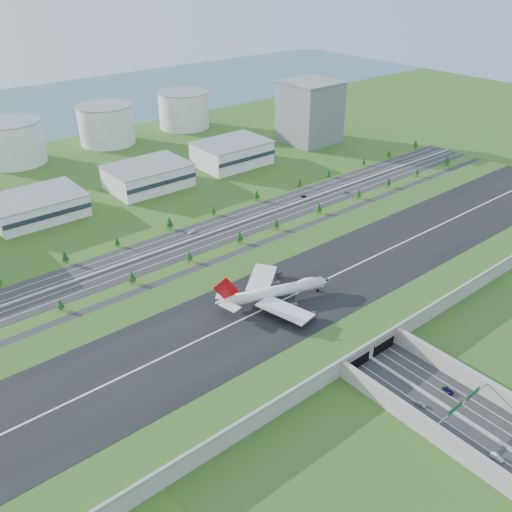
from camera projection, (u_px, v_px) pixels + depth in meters
ground at (293, 308)px, 273.99m from camera, size 1200.00×1200.00×0.00m
airfield_deck at (294, 302)px, 271.91m from camera, size 520.00×100.00×9.20m
underpass_road at (472, 417)px, 205.32m from camera, size 38.80×120.40×8.00m
sign_gantry_near at (463, 404)px, 206.55m from camera, size 38.70×0.70×9.80m
north_expressway at (190, 241)px, 337.97m from camera, size 560.00×36.00×0.12m
tree_row at (204, 229)px, 341.82m from camera, size 501.06×48.49×8.27m
hangar_mid_a at (37, 207)px, 365.17m from camera, size 58.00×42.00×15.00m
hangar_mid_b at (148, 176)px, 411.66m from camera, size 58.00×42.00×17.00m
hangar_mid_c at (232, 153)px, 455.38m from camera, size 58.00×42.00×19.00m
office_tower at (310, 112)px, 502.42m from camera, size 46.00×46.00×55.00m
fuel_tank_b at (13, 143)px, 454.93m from camera, size 50.00×50.00×35.00m
fuel_tank_c at (106, 125)px, 501.91m from camera, size 50.00×50.00×35.00m
fuel_tank_d at (184, 110)px, 548.88m from camera, size 50.00×50.00×35.00m
boeing_747 at (275, 291)px, 263.12m from camera, size 59.26×55.09×19.03m
car_0 at (421, 404)px, 214.68m from camera, size 2.37×4.83×1.58m
car_1 at (497, 457)px, 192.20m from camera, size 1.87×4.88×1.59m
car_2 at (448, 390)px, 221.61m from camera, size 3.36×5.39×1.39m
car_5 at (303, 196)px, 397.68m from camera, size 4.35×2.98×1.36m
car_6 at (346, 192)px, 404.75m from camera, size 5.74×3.46×1.49m
car_7 at (191, 232)px, 346.58m from camera, size 5.85×3.32×1.60m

